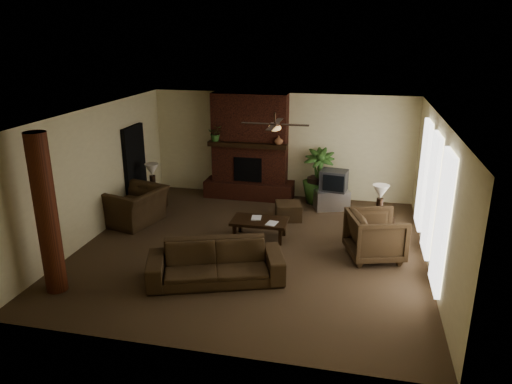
% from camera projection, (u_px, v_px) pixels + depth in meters
% --- Properties ---
extents(room_shell, '(7.00, 7.00, 7.00)m').
position_uv_depth(room_shell, '(252.00, 184.00, 9.52)').
color(room_shell, '#4E3A27').
rests_on(room_shell, ground).
extents(fireplace, '(2.40, 0.70, 2.80)m').
position_uv_depth(fireplace, '(250.00, 155.00, 12.75)').
color(fireplace, '#4D2014').
rests_on(fireplace, ground).
extents(windows, '(0.08, 3.65, 2.35)m').
position_uv_depth(windows, '(431.00, 195.00, 9.01)').
color(windows, white).
rests_on(windows, ground).
extents(log_column, '(0.36, 0.36, 2.80)m').
position_uv_depth(log_column, '(47.00, 215.00, 7.91)').
color(log_column, '#5B2816').
rests_on(log_column, ground).
extents(doorway, '(0.10, 1.00, 2.10)m').
position_uv_depth(doorway, '(135.00, 167.00, 12.00)').
color(doorway, black).
rests_on(doorway, ground).
extents(ceiling_fan, '(1.35, 1.35, 0.37)m').
position_uv_depth(ceiling_fan, '(275.00, 126.00, 9.36)').
color(ceiling_fan, '#2F1F15').
rests_on(ceiling_fan, ceiling).
extents(sofa, '(2.51, 1.46, 0.94)m').
position_uv_depth(sofa, '(215.00, 256.00, 8.51)').
color(sofa, '#3D2C1A').
rests_on(sofa, ground).
extents(armchair_left, '(1.15, 1.47, 1.14)m').
position_uv_depth(armchair_left, '(134.00, 200.00, 11.09)').
color(armchair_left, '#3D2C1A').
rests_on(armchair_left, ground).
extents(armchair_right, '(1.21, 1.25, 1.04)m').
position_uv_depth(armchair_right, '(376.00, 234.00, 9.37)').
color(armchair_right, '#3D2C1A').
rests_on(armchair_right, ground).
extents(coffee_table, '(1.20, 0.70, 0.43)m').
position_uv_depth(coffee_table, '(260.00, 222.00, 10.31)').
color(coffee_table, black).
rests_on(coffee_table, ground).
extents(ottoman, '(0.73, 0.73, 0.40)m').
position_uv_depth(ottoman, '(288.00, 211.00, 11.45)').
color(ottoman, '#3D2C1A').
rests_on(ottoman, ground).
extents(tv_stand, '(0.97, 0.75, 0.50)m').
position_uv_depth(tv_stand, '(332.00, 199.00, 12.10)').
color(tv_stand, silver).
rests_on(tv_stand, ground).
extents(tv, '(0.72, 0.61, 0.52)m').
position_uv_depth(tv, '(334.00, 180.00, 11.92)').
color(tv, '#343436').
rests_on(tv, tv_stand).
extents(floor_vase, '(0.34, 0.34, 0.77)m').
position_uv_depth(floor_vase, '(313.00, 187.00, 12.45)').
color(floor_vase, '#30221B').
rests_on(floor_vase, ground).
extents(floor_plant, '(0.89, 1.49, 0.81)m').
position_uv_depth(floor_plant, '(318.00, 188.00, 12.50)').
color(floor_plant, '#366026').
rests_on(floor_plant, ground).
extents(side_table_left, '(0.59, 0.59, 0.55)m').
position_uv_depth(side_table_left, '(156.00, 199.00, 12.07)').
color(side_table_left, black).
rests_on(side_table_left, ground).
extents(lamp_left, '(0.41, 0.41, 0.65)m').
position_uv_depth(lamp_left, '(152.00, 172.00, 11.81)').
color(lamp_left, '#2F1F15').
rests_on(lamp_left, side_table_left).
extents(side_table_right, '(0.63, 0.63, 0.55)m').
position_uv_depth(side_table_right, '(379.00, 225.00, 10.41)').
color(side_table_right, black).
rests_on(side_table_right, ground).
extents(lamp_right, '(0.39, 0.39, 0.65)m').
position_uv_depth(lamp_right, '(380.00, 194.00, 10.17)').
color(lamp_right, '#2F1F15').
rests_on(lamp_right, side_table_right).
extents(mantel_plant, '(0.47, 0.50, 0.33)m').
position_uv_depth(mantel_plant, '(216.00, 135.00, 12.50)').
color(mantel_plant, '#366026').
rests_on(mantel_plant, fireplace).
extents(mantel_vase, '(0.23, 0.24, 0.22)m').
position_uv_depth(mantel_vase, '(279.00, 140.00, 12.14)').
color(mantel_vase, '#915A3A').
rests_on(mantel_vase, fireplace).
extents(book_a, '(0.22, 0.05, 0.29)m').
position_uv_depth(book_a, '(251.00, 212.00, 10.33)').
color(book_a, '#999999').
rests_on(book_a, coffee_table).
extents(book_b, '(0.21, 0.06, 0.29)m').
position_uv_depth(book_b, '(267.00, 217.00, 10.07)').
color(book_b, '#999999').
rests_on(book_b, coffee_table).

